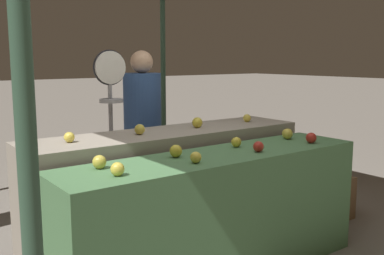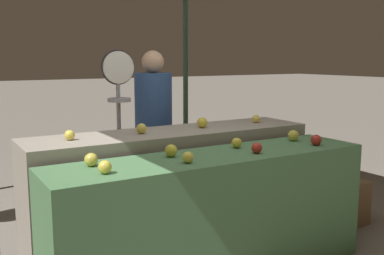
% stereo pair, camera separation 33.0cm
% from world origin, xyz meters
% --- Properties ---
extents(display_counter_front, '(2.34, 0.55, 0.88)m').
position_xyz_m(display_counter_front, '(0.00, 0.00, 0.44)').
color(display_counter_front, '#4C7A4C').
rests_on(display_counter_front, ground_plane).
extents(display_counter_back, '(2.34, 0.55, 0.97)m').
position_xyz_m(display_counter_back, '(0.00, 0.60, 0.48)').
color(display_counter_back, gray).
rests_on(display_counter_back, ground_plane).
extents(apple_front_0, '(0.08, 0.08, 0.08)m').
position_xyz_m(apple_front_0, '(-0.82, -0.10, 0.92)').
color(apple_front_0, yellow).
rests_on(apple_front_0, display_counter_front).
extents(apple_front_1, '(0.07, 0.07, 0.07)m').
position_xyz_m(apple_front_1, '(-0.28, -0.11, 0.92)').
color(apple_front_1, yellow).
rests_on(apple_front_1, display_counter_front).
extents(apple_front_2, '(0.08, 0.08, 0.08)m').
position_xyz_m(apple_front_2, '(0.28, -0.11, 0.92)').
color(apple_front_2, '#B72D23').
rests_on(apple_front_2, display_counter_front).
extents(apple_front_3, '(0.08, 0.08, 0.08)m').
position_xyz_m(apple_front_3, '(0.84, -0.12, 0.92)').
color(apple_front_3, '#AD281E').
rests_on(apple_front_3, display_counter_front).
extents(apple_front_4, '(0.08, 0.08, 0.08)m').
position_xyz_m(apple_front_4, '(-0.83, 0.11, 0.92)').
color(apple_front_4, gold).
rests_on(apple_front_4, display_counter_front).
extents(apple_front_5, '(0.08, 0.08, 0.08)m').
position_xyz_m(apple_front_5, '(-0.29, 0.10, 0.92)').
color(apple_front_5, gold).
rests_on(apple_front_5, display_counter_front).
extents(apple_front_6, '(0.08, 0.08, 0.08)m').
position_xyz_m(apple_front_6, '(0.27, 0.12, 0.92)').
color(apple_front_6, gold).
rests_on(apple_front_6, display_counter_front).
extents(apple_front_7, '(0.09, 0.09, 0.09)m').
position_xyz_m(apple_front_7, '(0.83, 0.11, 0.93)').
color(apple_front_7, gold).
rests_on(apple_front_7, display_counter_front).
extents(apple_back_0, '(0.07, 0.07, 0.07)m').
position_xyz_m(apple_back_0, '(-0.82, 0.60, 1.00)').
color(apple_back_0, yellow).
rests_on(apple_back_0, display_counter_back).
extents(apple_back_1, '(0.08, 0.08, 0.08)m').
position_xyz_m(apple_back_1, '(-0.28, 0.59, 1.01)').
color(apple_back_1, gold).
rests_on(apple_back_1, display_counter_back).
extents(apple_back_2, '(0.09, 0.09, 0.09)m').
position_xyz_m(apple_back_2, '(0.28, 0.60, 1.01)').
color(apple_back_2, gold).
rests_on(apple_back_2, display_counter_back).
extents(apple_back_3, '(0.07, 0.07, 0.07)m').
position_xyz_m(apple_back_3, '(0.84, 0.60, 1.00)').
color(apple_back_3, yellow).
rests_on(apple_back_3, display_counter_back).
extents(produce_scale, '(0.30, 0.20, 1.61)m').
position_xyz_m(produce_scale, '(-0.24, 1.14, 1.18)').
color(produce_scale, '#99999E').
rests_on(produce_scale, ground_plane).
extents(person_vendor_at_scale, '(0.49, 0.49, 1.61)m').
position_xyz_m(person_vendor_at_scale, '(0.20, 1.36, 0.92)').
color(person_vendor_at_scale, '#2D2D38').
rests_on(person_vendor_at_scale, ground_plane).
extents(wooden_crate_side, '(0.41, 0.41, 0.41)m').
position_xyz_m(wooden_crate_side, '(1.59, 0.28, 0.20)').
color(wooden_crate_side, brown).
rests_on(wooden_crate_side, ground_plane).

